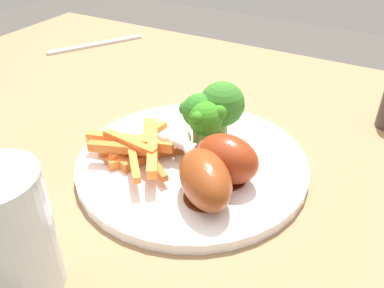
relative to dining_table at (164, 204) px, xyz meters
The scene contains 10 objects.
dining_table is the anchor object (origin of this frame).
dinner_plate 0.16m from the dining_table, 147.67° to the left, with size 0.26×0.26×0.01m, color white.
broccoli_floret_front 0.21m from the dining_table, behind, with size 0.05×0.06×0.07m.
broccoli_floret_middle 0.19m from the dining_table, 166.98° to the left, with size 0.05×0.04×0.06m.
broccoli_floret_back 0.20m from the dining_table, 163.69° to the left, with size 0.04×0.04×0.06m.
carrot_fries_pile 0.17m from the dining_table, 107.67° to the left, with size 0.12×0.12×0.03m.
chicken_drumstick_near 0.21m from the dining_table, 152.93° to the left, with size 0.12×0.05×0.05m.
chicken_drumstick_far 0.22m from the dining_table, 139.91° to the left, with size 0.11×0.11×0.05m.
fork 0.38m from the dining_table, 36.09° to the right, with size 0.19×0.01×0.01m, color silver.
water_glass 0.32m from the dining_table, 97.07° to the left, with size 0.07×0.07×0.11m, color silver.
Camera 1 is at (-0.26, 0.38, 1.04)m, focal length 38.13 mm.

